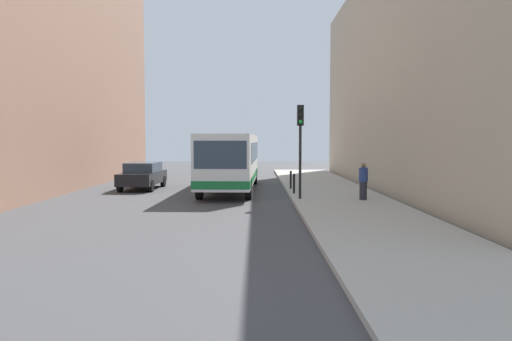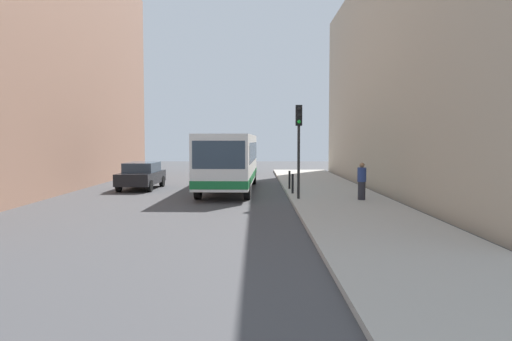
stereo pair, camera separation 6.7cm
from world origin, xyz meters
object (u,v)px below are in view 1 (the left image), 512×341
Objects in this scene: car_beside_bus at (140,175)px; pedestrian_near_signal at (361,181)px; bollard_mid at (288,180)px; traffic_light at (298,134)px; bollard_near at (292,184)px; bus at (229,159)px.

car_beside_bus is 2.77× the size of pedestrian_near_signal.
traffic_light is at bearing -88.68° from bollard_mid.
bollard_near is (-0.10, 2.11, -2.38)m from traffic_light.
car_beside_bus reaches higher than bollard_near.
traffic_light reaches higher than car_beside_bus.
bollard_mid is at bearing 172.01° from car_beside_bus.
pedestrian_near_signal is at bearing -8.91° from traffic_light.
bus reaches higher than car_beside_bus.
bollard_mid is 5.53m from pedestrian_near_signal.
traffic_light is at bearing 95.71° from pedestrian_near_signal.
traffic_light reaches higher than bollard_mid.
bus is at bearing 62.94° from pedestrian_near_signal.
car_beside_bus is at bearing 145.28° from traffic_light.
bus is 4.36m from bollard_near.
pedestrian_near_signal reaches higher than car_beside_bus.
traffic_light is 3.18m from bollard_near.
bus reaches higher than bollard_near.
traffic_light is 2.55× the size of pedestrian_near_signal.
bollard_mid is (-0.10, 4.34, -2.38)m from traffic_light.
pedestrian_near_signal is at bearing 140.22° from bus.
bollard_near is at bearing 140.66° from bus.
traffic_light reaches higher than pedestrian_near_signal.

